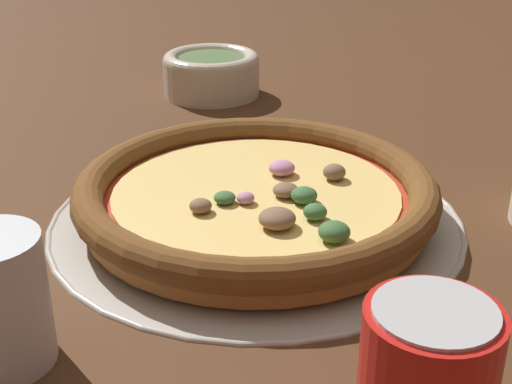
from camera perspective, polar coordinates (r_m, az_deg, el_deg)
ground_plane at (r=0.67m, az=-0.00°, el=-2.25°), size 3.00×3.00×0.00m
pizza_tray at (r=0.67m, az=-0.00°, el=-2.04°), size 0.39×0.39×0.01m
pizza at (r=0.66m, az=0.03°, el=-0.18°), size 0.34×0.34×0.04m
bowl_far at (r=1.03m, az=-3.59°, el=9.55°), size 0.14×0.14×0.06m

